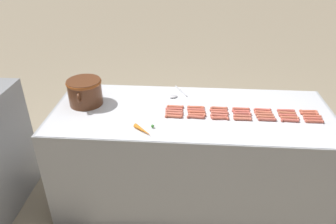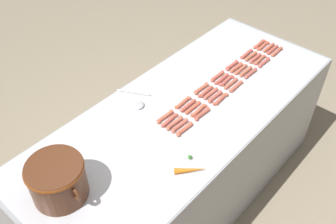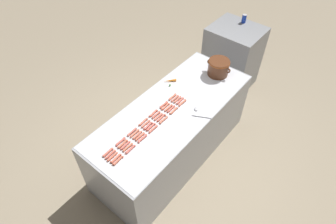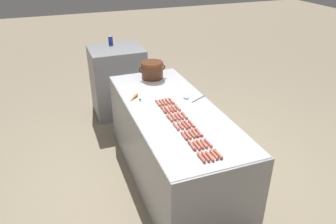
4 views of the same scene
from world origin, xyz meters
name	(u,v)px [view 2 (image 2 of 4)]	position (x,y,z in m)	size (l,w,h in m)	color
ground_plane	(181,195)	(0.00, 0.00, 0.00)	(20.00, 20.00, 0.00)	gray
griddle_counter	(183,157)	(0.00, 0.00, 0.44)	(0.87, 2.20, 0.87)	#9EA0A5
hot_dog_0	(277,52)	(-0.11, -0.90, 0.89)	(0.03, 0.14, 0.02)	#C75E49
hot_dog_1	(264,62)	(-0.11, -0.72, 0.89)	(0.03, 0.14, 0.02)	#C75A4B
hot_dog_2	(251,73)	(-0.11, -0.56, 0.89)	(0.03, 0.14, 0.02)	#BF5C4D
hot_dog_3	(236,86)	(-0.11, -0.38, 0.89)	(0.03, 0.14, 0.02)	#CD6750
hot_dog_4	(221,99)	(-0.11, -0.21, 0.89)	(0.03, 0.14, 0.02)	#CC5E49
hot_dog_5	(202,114)	(-0.11, -0.03, 0.89)	(0.03, 0.14, 0.02)	#C15A47
hot_dog_6	(185,129)	(-0.11, 0.13, 0.89)	(0.03, 0.14, 0.02)	#CB644A
hot_dog_7	(272,50)	(-0.07, -0.90, 0.89)	(0.03, 0.14, 0.02)	#C85B4A
hot_dog_8	(260,60)	(-0.07, -0.73, 0.89)	(0.03, 0.14, 0.02)	#C5684B
hot_dog_9	(246,71)	(-0.07, -0.55, 0.89)	(0.03, 0.14, 0.02)	#C4664B
hot_dog_10	(231,83)	(-0.07, -0.38, 0.89)	(0.02, 0.14, 0.02)	#C0644E
hot_dog_11	(215,96)	(-0.07, -0.21, 0.89)	(0.03, 0.14, 0.02)	#C2614F
hot_dog_12	(199,110)	(-0.07, -0.04, 0.89)	(0.03, 0.14, 0.02)	#CB644A
hot_dog_13	(180,125)	(-0.07, 0.13, 0.89)	(0.03, 0.14, 0.02)	#C56551
hot_dog_14	(269,48)	(-0.04, -0.90, 0.89)	(0.02, 0.14, 0.02)	#CA6249
hot_dog_15	(255,58)	(-0.04, -0.72, 0.89)	(0.02, 0.14, 0.02)	#CC5C4D
hot_dog_16	(241,69)	(-0.03, -0.55, 0.89)	(0.03, 0.14, 0.02)	#C4664D
hot_dog_17	(227,81)	(-0.03, -0.38, 0.89)	(0.03, 0.14, 0.02)	#BF5A4E
hot_dog_18	(211,93)	(-0.03, -0.21, 0.89)	(0.03, 0.14, 0.02)	#C96350
hot_dog_19	(193,108)	(-0.03, -0.04, 0.89)	(0.02, 0.14, 0.02)	#CE6147
hot_dog_20	(174,123)	(-0.04, 0.14, 0.89)	(0.03, 0.14, 0.02)	#C36550
hot_dog_21	(263,46)	(0.01, -0.89, 0.89)	(0.03, 0.14, 0.02)	#CA6149
hot_dog_22	(251,56)	(0.00, -0.73, 0.89)	(0.03, 0.14, 0.02)	#C16749
hot_dog_23	(236,67)	(0.00, -0.55, 0.89)	(0.03, 0.14, 0.02)	#CA6249
hot_dog_24	(221,79)	(0.00, -0.38, 0.89)	(0.03, 0.14, 0.02)	#C95B4C
hot_dog_25	(205,91)	(0.00, -0.21, 0.89)	(0.03, 0.14, 0.02)	#C75E4A
hot_dog_26	(188,105)	(0.00, -0.03, 0.89)	(0.03, 0.14, 0.02)	#C1594A
hot_dog_27	(169,120)	(0.00, 0.14, 0.89)	(0.03, 0.14, 0.02)	#C85C4E
hot_dog_28	(259,44)	(0.04, -0.90, 0.89)	(0.03, 0.14, 0.02)	#CA634A
hot_dog_29	(247,54)	(0.04, -0.73, 0.89)	(0.03, 0.14, 0.02)	#C65A4E
hot_dog_30	(232,65)	(0.04, -0.55, 0.89)	(0.03, 0.14, 0.02)	#CE5B4D
hot_dog_31	(217,76)	(0.04, -0.38, 0.89)	(0.03, 0.14, 0.02)	#C45C48
hot_dog_32	(201,88)	(0.04, -0.21, 0.89)	(0.03, 0.14, 0.02)	#C1654C
hot_dog_33	(183,102)	(0.04, -0.03, 0.89)	(0.03, 0.14, 0.02)	#CE664A
hot_dog_34	(165,117)	(0.04, 0.13, 0.89)	(0.03, 0.14, 0.02)	#C86449
bean_pot	(57,178)	(0.06, 0.86, 0.99)	(0.34, 0.28, 0.21)	#562D19
serving_spoon	(138,101)	(0.26, 0.14, 0.88)	(0.25, 0.16, 0.02)	#B7B7BC
carrot	(191,169)	(-0.32, 0.34, 0.89)	(0.14, 0.15, 0.03)	orange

